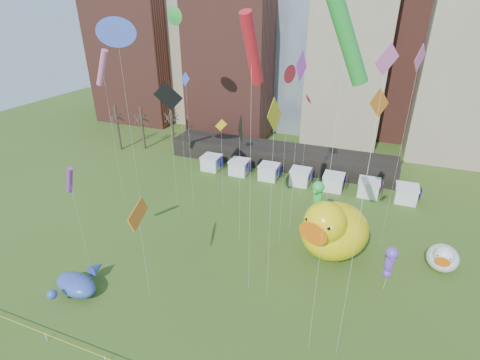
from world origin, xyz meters
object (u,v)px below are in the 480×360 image
at_px(big_duck, 333,229).
at_px(whale_inflatable, 77,283).
at_px(seahorse_green, 318,195).
at_px(small_duck, 443,257).
at_px(seahorse_purple, 390,260).

bearing_deg(big_duck, whale_inflatable, -126.42).
xyz_separation_m(big_duck, seahorse_green, (-2.51, 4.31, 1.46)).
height_order(big_duck, small_duck, big_duck).
bearing_deg(whale_inflatable, small_duck, 35.28).
bearing_deg(whale_inflatable, seahorse_green, 53.39).
xyz_separation_m(small_duck, seahorse_green, (-13.68, 2.58, 3.34)).
distance_m(big_duck, seahorse_green, 5.20).
distance_m(big_duck, seahorse_purple, 6.83).
height_order(seahorse_green, seahorse_purple, seahorse_green).
height_order(seahorse_green, whale_inflatable, seahorse_green).
bearing_deg(seahorse_purple, whale_inflatable, -163.34).
bearing_deg(small_duck, whale_inflatable, -142.85).
height_order(small_duck, seahorse_purple, seahorse_purple).
relative_size(big_duck, small_duck, 2.30).
xyz_separation_m(small_duck, whale_inflatable, (-32.94, -16.27, -0.57)).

